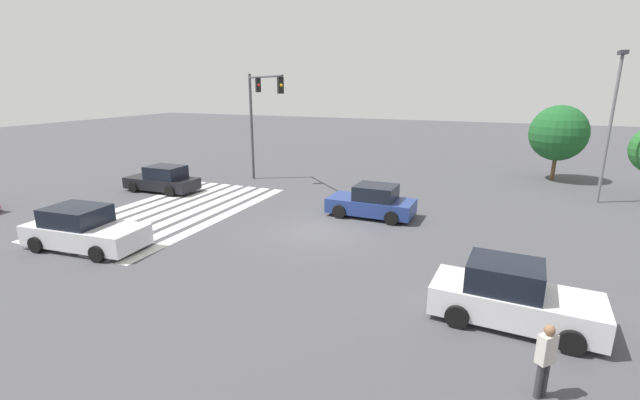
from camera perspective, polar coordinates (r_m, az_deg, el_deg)
The scene contains 10 objects.
ground_plane at distance 18.99m, azimuth 0.00°, elevation -4.15°, with size 125.98×125.98×0.00m, color #47474C.
crosswalk_markings at distance 23.17m, azimuth -18.90°, elevation -1.40°, with size 12.27×6.30×0.01m.
traffic_signal_mast at distance 27.31m, azimuth -8.18°, elevation 12.33°, with size 5.04×5.04×6.96m.
car_0 at distance 19.27m, azimuth -28.99°, elevation -3.48°, with size 2.45×4.92×1.67m.
car_1 at distance 12.87m, azimuth 24.20°, elevation -11.67°, with size 2.25×4.40×1.72m.
car_4 at distance 21.04m, azimuth 6.98°, elevation -0.29°, with size 2.23×4.22×1.58m.
car_6 at distance 27.56m, azimuth -20.19°, elevation 2.55°, with size 2.11×4.45×1.57m.
pedestrian at distance 10.31m, azimuth 27.83°, elevation -18.07°, with size 0.41×0.41×1.67m.
street_light_pole_b at distance 27.40m, azimuth 34.40°, elevation 9.40°, with size 0.80×0.36×7.94m.
tree_corner_c at distance 32.59m, azimuth 29.21°, elevation 7.79°, with size 3.64×3.64×5.00m.
Camera 1 is at (16.58, 6.82, 6.28)m, focal length 24.00 mm.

